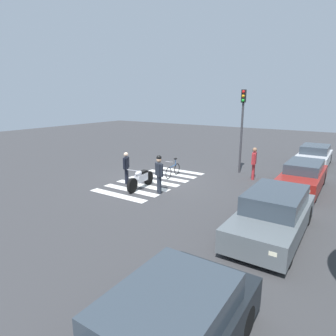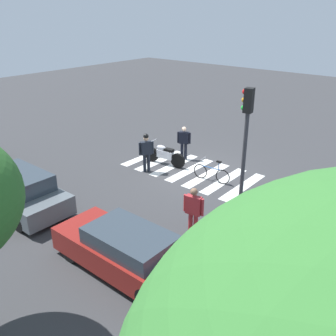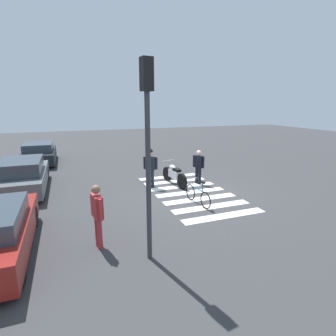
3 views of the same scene
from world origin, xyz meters
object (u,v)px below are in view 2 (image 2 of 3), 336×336
Objects in this scene: officer_on_foot at (146,150)px; car_maroon_wagon at (126,251)px; officer_by_motorcycle at (184,141)px; leaning_bicycle at (212,173)px; police_motorcycle at (165,155)px; pedestrian_bystander at (193,210)px; car_grey_coupe at (16,191)px; traffic_light_pole at (245,142)px.

officer_on_foot reaches higher than car_maroon_wagon.
leaning_bicycle is at bearing 152.80° from officer_by_motorcycle.
police_motorcycle is 6.11m from pedestrian_bystander.
pedestrian_bystander is (-4.32, 5.15, 0.08)m from officer_by_motorcycle.
pedestrian_bystander is 0.38× the size of car_grey_coupe.
officer_by_motorcycle is (2.43, -1.25, 0.56)m from leaning_bicycle.
police_motorcycle is 1.22× the size of officer_on_foot.
leaning_bicycle is 4.37m from pedestrian_bystander.
police_motorcycle is 1.24m from officer_by_motorcycle.
car_maroon_wagon is (-3.88, 7.65, -0.27)m from officer_by_motorcycle.
leaning_bicycle is at bearing -159.94° from officer_on_foot.
officer_on_foot is at bearing -17.47° from traffic_light_pole.
car_grey_coupe is at bearing 77.27° from officer_by_motorcycle.
car_maroon_wagon is at bearing 102.71° from leaning_bicycle.
officer_by_motorcycle is 6.72m from pedestrian_bystander.
leaning_bicycle is 0.95× the size of officer_on_foot.
officer_on_foot reaches higher than officer_by_motorcycle.
car_maroon_wagon is (-4.14, 6.52, 0.17)m from police_motorcycle.
traffic_light_pole reaches higher than car_maroon_wagon.
officer_on_foot is 0.40× the size of car_maroon_wagon.
leaning_bicycle is 4.85m from traffic_light_pole.
officer_by_motorcycle is 0.94× the size of pedestrian_bystander.
pedestrian_bystander is at bearing 138.68° from police_motorcycle.
officer_by_motorcycle is at bearing -102.91° from police_motorcycle.
officer_by_motorcycle is 0.37× the size of car_maroon_wagon.
car_grey_coupe is (5.61, 0.02, 0.04)m from car_maroon_wagon.
leaning_bicycle is 3.03m from officer_on_foot.
traffic_light_pole is (-2.85, 2.79, 2.77)m from leaning_bicycle.
car_maroon_wagon reaches higher than leaning_bicycle.
leaning_bicycle is at bearing -64.24° from pedestrian_bystander.
car_grey_coupe is at bearing 22.60° from pedestrian_bystander.
officer_on_foot reaches higher than leaning_bicycle.
police_motorcycle is 1.27m from officer_on_foot.
officer_on_foot is 5.59m from car_grey_coupe.
police_motorcycle is at bearing -102.70° from car_grey_coupe.
traffic_light_pole is (-5.55, 2.91, 2.65)m from police_motorcycle.
officer_on_foot is 1.03× the size of pedestrian_bystander.
traffic_light_pole reaches higher than pedestrian_bystander.
pedestrian_bystander is (-4.57, 4.02, 0.52)m from police_motorcycle.
officer_on_foot is (2.78, 1.01, 0.67)m from leaning_bicycle.
car_grey_coupe is 8.27m from traffic_light_pole.
pedestrian_bystander is at bearing 129.97° from officer_by_motorcycle.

